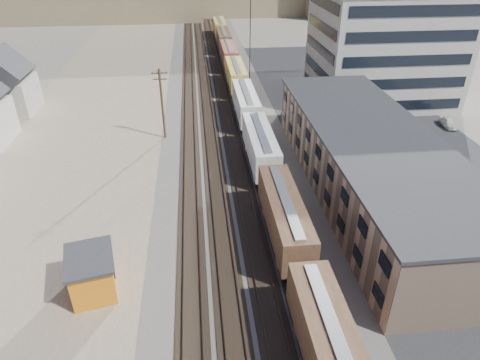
{
  "coord_description": "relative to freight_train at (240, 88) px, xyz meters",
  "views": [
    {
      "loc": [
        -3.82,
        -15.06,
        25.7
      ],
      "look_at": [
        0.35,
        23.7,
        3.0
      ],
      "focal_mm": 32.0,
      "sensor_mm": 36.0,
      "label": 1
    }
  ],
  "objects": [
    {
      "name": "parked_car_blue",
      "position": [
        19.72,
        -4.37,
        -1.95
      ],
      "size": [
        6.69,
        5.13,
        1.69
      ],
      "primitive_type": "imported",
      "rotation": [
        0.0,
        0.0,
        1.13
      ],
      "color": "navy",
      "rests_on": "ground"
    },
    {
      "name": "utility_pole_north",
      "position": [
        -12.3,
        -13.06,
        2.5
      ],
      "size": [
        2.2,
        0.32,
        10.0
      ],
      "color": "#382619",
      "rests_on": "ground"
    },
    {
      "name": "office_tower",
      "position": [
        24.15,
        -0.11,
        6.47
      ],
      "size": [
        22.6,
        18.6,
        18.45
      ],
      "color": "#9E998E",
      "rests_on": "ground"
    },
    {
      "name": "asphalt_lot",
      "position": [
        18.2,
        -20.06,
        -2.77
      ],
      "size": [
        26.0,
        120.0,
        0.04
      ],
      "primitive_type": "cube",
      "color": "#232326",
      "rests_on": "ground"
    },
    {
      "name": "dirt_yard",
      "position": [
        -23.8,
        -15.06,
        -2.78
      ],
      "size": [
        24.0,
        180.0,
        0.03
      ],
      "primitive_type": "cube",
      "color": "#7D6756",
      "rests_on": "ground"
    },
    {
      "name": "warehouse",
      "position": [
        11.18,
        -30.06,
        0.86
      ],
      "size": [
        12.4,
        40.4,
        7.25
      ],
      "color": "tan",
      "rests_on": "ground"
    },
    {
      "name": "radio_mast",
      "position": [
        2.2,
        4.94,
        6.33
      ],
      "size": [
        1.2,
        0.16,
        18.0
      ],
      "color": "black",
      "rests_on": "ground"
    },
    {
      "name": "freight_train",
      "position": [
        0.0,
        0.0,
        0.0
      ],
      "size": [
        3.0,
        119.74,
        4.46
      ],
      "color": "black",
      "rests_on": "ground"
    },
    {
      "name": "parked_car_far",
      "position": [
        30.2,
        -13.71,
        -2.09
      ],
      "size": [
        2.16,
        4.29,
        1.4
      ],
      "primitive_type": "imported",
      "rotation": [
        0.0,
        0.0,
        -0.13
      ],
      "color": "silver",
      "rests_on": "ground"
    },
    {
      "name": "maintenance_shed",
      "position": [
        -16.74,
        -43.0,
        -0.98
      ],
      "size": [
        4.71,
        5.54,
        3.55
      ],
      "color": "orange",
      "rests_on": "ground"
    },
    {
      "name": "ballast_bed",
      "position": [
        -3.8,
        -5.06,
        -2.76
      ],
      "size": [
        18.0,
        200.0,
        0.06
      ],
      "primitive_type": "cube",
      "color": "#4C4742",
      "rests_on": "ground"
    },
    {
      "name": "rail_tracks",
      "position": [
        -4.35,
        -5.06,
        -2.68
      ],
      "size": [
        11.4,
        200.0,
        0.24
      ],
      "color": "black",
      "rests_on": "ground"
    }
  ]
}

